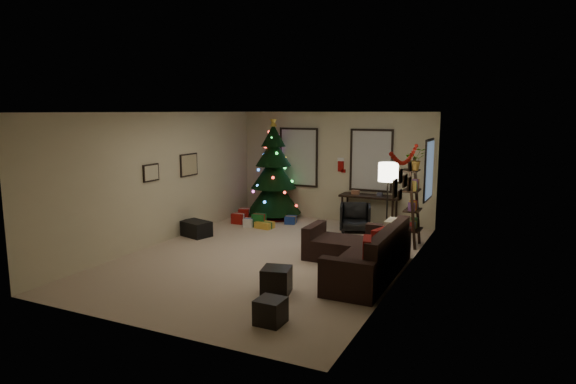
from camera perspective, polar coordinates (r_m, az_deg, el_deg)
The scene contains 29 objects.
floor at distance 9.47m, azimuth -2.12°, elevation -7.38°, with size 7.00×7.00×0.00m, color #BEA790.
ceiling at distance 9.07m, azimuth -2.22°, elevation 9.19°, with size 7.00×7.00×0.00m, color white.
wall_back at distance 12.36m, azimuth 5.35°, elevation 2.93°, with size 5.00×5.00×0.00m, color beige.
wall_front at distance 6.33m, azimuth -16.98°, elevation -3.61°, with size 5.00×5.00×0.00m, color beige.
wall_left at distance 10.55m, azimuth -14.31°, elevation 1.58°, with size 7.00×7.00×0.00m, color beige.
wall_right at distance 8.33m, azimuth 13.27°, elevation -0.40°, with size 7.00×7.00×0.00m, color beige.
window_back_left at distance 12.66m, azimuth 1.27°, elevation 4.03°, with size 1.05×0.06×1.50m.
window_back_right at distance 12.02m, azimuth 9.58°, elevation 3.61°, with size 1.05×0.06×1.50m.
window_right_wall at distance 10.80m, azimuth 16.01°, elevation 2.48°, with size 0.06×0.90×1.30m.
christmas_tree at distance 12.61m, azimuth -1.67°, elevation 1.86°, with size 1.40×1.40×2.61m.
presents at distance 12.00m, azimuth -3.61°, elevation -3.21°, with size 1.50×1.01×0.30m.
sofa at distance 8.61m, azimuth 8.59°, elevation -7.30°, with size 1.79×2.61×0.85m.
pillow_red_a at distance 7.51m, azimuth 9.09°, elevation -6.89°, with size 0.12×0.44×0.44m, color maroon.
pillow_red_b at distance 8.20m, azimuth 10.55°, elevation -5.54°, with size 0.11×0.40×0.40m, color maroon.
pillow_cream at distance 8.84m, azimuth 11.70°, elevation -4.55°, with size 0.13×0.45×0.45m, color beige.
ottoman_near at distance 7.57m, azimuth -1.35°, elevation -10.16°, with size 0.42×0.42×0.40m, color black.
ottoman_far at distance 6.57m, azimuth -2.03°, elevation -13.58°, with size 0.35×0.35×0.33m, color black.
desk at distance 11.89m, azimuth 9.36°, elevation -0.79°, with size 1.38×0.49×0.75m.
desk_chair at distance 11.38m, azimuth 7.75°, elevation -2.93°, with size 0.62×0.58×0.64m, color black.
bookshelf at distance 10.24m, azimuth 14.27°, elevation -1.38°, with size 0.30×0.53×1.79m.
potted_plant at distance 10.02m, azimuth 14.40°, elevation 4.06°, with size 0.52×0.45×0.57m, color #4C4C4C.
floor_lamp at distance 9.50m, azimuth 11.47°, elevation 1.58°, with size 0.37×0.37×1.76m.
art_map at distance 11.21m, azimuth -11.36°, elevation 3.09°, with size 0.04×0.60×0.50m.
art_abstract at distance 10.25m, azimuth -15.52°, elevation 2.16°, with size 0.04×0.45×0.35m.
gallery at distance 8.23m, azimuth 13.08°, elevation 1.06°, with size 0.03×1.25×0.54m.
garland at distance 8.41m, azimuth 13.33°, elevation 4.11°, with size 0.08×1.90×0.30m, color #A5140C, non-canonical shape.
stocking_left at distance 12.44m, azimuth 4.81°, elevation 3.20°, with size 0.20×0.05×0.36m.
stocking_right at distance 12.27m, azimuth 6.15°, elevation 3.15°, with size 0.20×0.05×0.36m.
storage_bin at distance 11.08m, azimuth -10.61°, elevation -4.17°, with size 0.66×0.44×0.33m, color black.
Camera 1 is at (4.19, -8.04, 2.73)m, focal length 30.83 mm.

